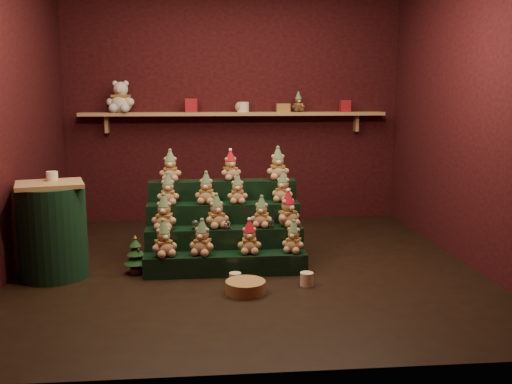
{
  "coord_description": "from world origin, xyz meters",
  "views": [
    {
      "loc": [
        -0.38,
        -4.94,
        1.54
      ],
      "look_at": [
        0.11,
        0.25,
        0.64
      ],
      "focal_mm": 40.0,
      "sensor_mm": 36.0,
      "label": 1
    }
  ],
  "objects": [
    {
      "name": "riser_tier_front",
      "position": [
        -0.2,
        -0.21,
        0.09
      ],
      "size": [
        1.4,
        0.22,
        0.18
      ],
      "primitive_type": "cube",
      "color": "black",
      "rests_on": "ground"
    },
    {
      "name": "gift_tin_red_a",
      "position": [
        -0.51,
        1.85,
        1.4
      ],
      "size": [
        0.14,
        0.14,
        0.16
      ],
      "primitive_type": "cube",
      "color": "#A81924",
      "rests_on": "back_shelf"
    },
    {
      "name": "brown_bear",
      "position": [
        0.76,
        1.84,
        1.43
      ],
      "size": [
        0.18,
        0.17,
        0.23
      ],
      "primitive_type": null,
      "rotation": [
        0.0,
        0.0,
        0.14
      ],
      "color": "#452C17",
      "rests_on": "back_shelf"
    },
    {
      "name": "teddy_14",
      "position": [
        0.34,
        0.46,
        0.87
      ],
      "size": [
        0.23,
        0.21,
        0.3
      ],
      "primitive_type": null,
      "rotation": [
        0.0,
        0.0,
        0.05
      ],
      "color": "tan",
      "rests_on": "riser_tier_back"
    },
    {
      "name": "riser_tier_midback",
      "position": [
        -0.2,
        0.23,
        0.27
      ],
      "size": [
        1.4,
        0.22,
        0.54
      ],
      "primitive_type": "cube",
      "color": "black",
      "rests_on": "ground"
    },
    {
      "name": "mug_right",
      "position": [
        0.44,
        -0.57,
        0.05
      ],
      "size": [
        0.11,
        0.11,
        0.11
      ],
      "primitive_type": "cylinder",
      "color": "beige",
      "rests_on": "ground"
    },
    {
      "name": "mini_christmas_tree",
      "position": [
        -0.97,
        -0.12,
        0.17
      ],
      "size": [
        0.2,
        0.2,
        0.34
      ],
      "rotation": [
        0.0,
        0.0,
        0.27
      ],
      "color": "#4E361B",
      "rests_on": "ground"
    },
    {
      "name": "teddy_0",
      "position": [
        -0.72,
        -0.23,
        0.33
      ],
      "size": [
        0.28,
        0.27,
        0.31
      ],
      "primitive_type": null,
      "rotation": [
        0.0,
        0.0,
        0.43
      ],
      "color": "tan",
      "rests_on": "riser_tier_front"
    },
    {
      "name": "wicker_basket",
      "position": [
        -0.06,
        -0.7,
        0.05
      ],
      "size": [
        0.39,
        0.39,
        0.1
      ],
      "primitive_type": "cylinder",
      "rotation": [
        0.0,
        0.0,
        0.3
      ],
      "color": "#A27641",
      "rests_on": "ground"
    },
    {
      "name": "teddy_4",
      "position": [
        -0.73,
        -0.0,
        0.51
      ],
      "size": [
        0.25,
        0.23,
        0.31
      ],
      "primitive_type": null,
      "rotation": [
        0.0,
        0.0,
        -0.18
      ],
      "color": "tan",
      "rests_on": "riser_tier_midfront"
    },
    {
      "name": "snow_globe_a",
      "position": [
        -0.46,
        -0.05,
        0.4
      ],
      "size": [
        0.06,
        0.06,
        0.09
      ],
      "color": "black",
      "rests_on": "riser_tier_midfront"
    },
    {
      "name": "teddy_8",
      "position": [
        -0.7,
        0.22,
        0.68
      ],
      "size": [
        0.2,
        0.18,
        0.28
      ],
      "primitive_type": null,
      "rotation": [
        0.0,
        0.0,
        0.02
      ],
      "color": "tan",
      "rests_on": "riser_tier_midback"
    },
    {
      "name": "riser_tier_back",
      "position": [
        -0.2,
        0.45,
        0.36
      ],
      "size": [
        1.4,
        0.22,
        0.72
      ],
      "primitive_type": "cube",
      "color": "black",
      "rests_on": "ground"
    },
    {
      "name": "teddy_1",
      "position": [
        -0.4,
        -0.21,
        0.33
      ],
      "size": [
        0.27,
        0.26,
        0.3
      ],
      "primitive_type": null,
      "rotation": [
        0.0,
        0.0,
        -0.39
      ],
      "color": "tan",
      "rests_on": "riser_tier_front"
    },
    {
      "name": "teddy_2",
      "position": [
        0.01,
        -0.21,
        0.32
      ],
      "size": [
        0.21,
        0.19,
        0.29
      ],
      "primitive_type": null,
      "rotation": [
        0.0,
        0.0,
        -0.05
      ],
      "color": "tan",
      "rests_on": "riser_tier_front"
    },
    {
      "name": "teddy_5",
      "position": [
        -0.27,
        0.02,
        0.51
      ],
      "size": [
        0.26,
        0.25,
        0.3
      ],
      "primitive_type": null,
      "rotation": [
        0.0,
        0.0,
        0.33
      ],
      "color": "tan",
      "rests_on": "riser_tier_midfront"
    },
    {
      "name": "white_bear",
      "position": [
        -1.31,
        1.84,
        1.55
      ],
      "size": [
        0.37,
        0.34,
        0.46
      ],
      "primitive_type": null,
      "rotation": [
        0.0,
        0.0,
        -0.17
      ],
      "color": "silver",
      "rests_on": "back_shelf"
    },
    {
      "name": "ground",
      "position": [
        0.0,
        0.0,
        0.0
      ],
      "size": [
        4.0,
        4.0,
        0.0
      ],
      "primitive_type": "plane",
      "color": "black",
      "rests_on": "ground"
    },
    {
      "name": "gift_tin_cream",
      "position": [
        0.1,
        1.85,
        1.38
      ],
      "size": [
        0.14,
        0.14,
        0.12
      ],
      "primitive_type": "cylinder",
      "color": "beige",
      "rests_on": "back_shelf"
    },
    {
      "name": "left_wall",
      "position": [
        -2.05,
        0.0,
        1.4
      ],
      "size": [
        0.1,
        4.0,
        2.8
      ],
      "primitive_type": "cube",
      "color": "black",
      "rests_on": "ground"
    },
    {
      "name": "snow_globe_c",
      "position": [
        0.21,
        -0.05,
        0.4
      ],
      "size": [
        0.06,
        0.06,
        0.08
      ],
      "color": "black",
      "rests_on": "riser_tier_midfront"
    },
    {
      "name": "gift_tin_red_b",
      "position": [
        1.33,
        1.85,
        1.39
      ],
      "size": [
        0.12,
        0.12,
        0.14
      ],
      "primitive_type": "cube",
      "color": "#A81924",
      "rests_on": "back_shelf"
    },
    {
      "name": "right_wall",
      "position": [
        2.05,
        0.0,
        1.4
      ],
      "size": [
        0.1,
        4.0,
        2.8
      ],
      "primitive_type": "cube",
      "color": "black",
      "rests_on": "ground"
    },
    {
      "name": "shelf_plush_ball",
      "position": [
        0.07,
        1.85,
        1.38
      ],
      "size": [
        0.12,
        0.12,
        0.12
      ],
      "primitive_type": "sphere",
      "color": "tan",
      "rests_on": "back_shelf"
    },
    {
      "name": "teddy_6",
      "position": [
        0.13,
        0.01,
        0.5
      ],
      "size": [
        0.24,
        0.22,
        0.27
      ],
      "primitive_type": null,
      "rotation": [
        0.0,
        0.0,
        -0.27
      ],
      "color": "tan",
      "rests_on": "riser_tier_midfront"
    },
    {
      "name": "mug_left",
      "position": [
        -0.13,
        -0.49,
        0.05
      ],
      "size": [
        0.1,
        0.1,
        0.1
      ],
      "primitive_type": "cylinder",
      "color": "beige",
      "rests_on": "ground"
    },
    {
      "name": "teddy_12",
      "position": [
        -0.69,
        0.44,
        0.87
      ],
      "size": [
        0.22,
        0.2,
        0.29
      ],
      "primitive_type": null,
      "rotation": [
        0.0,
        0.0,
        -0.05
      ],
      "color": "tan",
      "rests_on": "riser_tier_back"
    },
    {
      "name": "teddy_9",
      "position": [
        -0.35,
        0.23,
        0.68
      ],
      "size": [
        0.23,
        0.21,
        0.29
      ],
      "primitive_type": null,
      "rotation": [
        0.0,
        0.0,
        -0.16
      ],
      "color": "tan",
      "rests_on": "riser_tier_midback"
    },
    {
      "name": "table_ornament",
      "position": [
        -1.65,
        -0.04,
        0.85
      ],
      "size": [
        0.1,
        0.1,
        0.08
      ],
      "primitive_type": "cylinder",
      "color": "beige",
      "rests_on": "side_table"
    },
    {
      "name": "scarf_gift_box",
      "position": [
        0.58,
        1.85,
        1.37
      ],
      "size": [
        0.16,
        0.1,
        0.1
      ],
      "primitive_type": "cube",
      "color": "#C4501B",
      "rests_on": "back_shelf"
    },
    {
      "name": "teddy_13",
      "position": [
        -0.12,
        0.46,
        0.86
      ],
      "size": [
        0.24,
        0.23,
        0.28
      ],
      "primitive_type": null,
      "rotation": [
        0.0,
        0.0,
        0.31
      ],
      "color": "tan",
      "rests_on": "riser_tier_back"
    },
    {
      "name": "front_wall",
      "position": [
        0.0,
        -2.05,
        1.4
      ],
      "size": [
        4.0,
        0.1,
        2.8
      ],
      "primitive_type": "cube",
      "color": "black",
      "rests_on": "ground"
    },
    {
      "name": "teddy_3",
      "position": [
        0.39,
        -0.21,
        0.32
      ],
      "size": [
        0.25,
        0.25,
        0.27
      ],
      "primitive_type": null,
      "rotation": [
        0.0,
        0.0,
        -0.48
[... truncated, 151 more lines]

